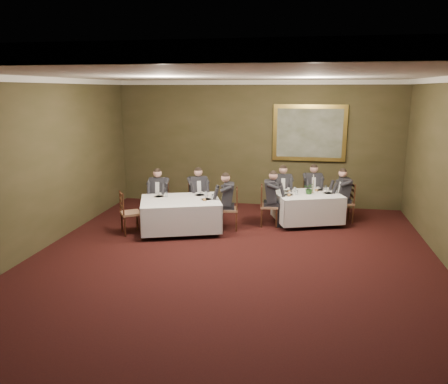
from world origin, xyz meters
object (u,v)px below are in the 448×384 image
(table_main, at_px, (307,206))
(table_second, at_px, (181,213))
(diner_main_backright, at_px, (312,195))
(diner_main_backleft, at_px, (282,197))
(diner_sec_backright, at_px, (198,200))
(chair_sec_backright, at_px, (198,208))
(chair_main_endleft, at_px, (268,214))
(diner_main_endright, at_px, (344,202))
(candlestick, at_px, (313,186))
(chair_main_backright, at_px, (312,204))
(chair_main_backleft, at_px, (282,205))
(diner_sec_backleft, at_px, (159,201))
(painting, at_px, (309,133))
(centerpiece, at_px, (310,188))
(diner_sec_endright, at_px, (229,208))
(diner_main_endleft, at_px, (269,205))
(chair_sec_backleft, at_px, (160,210))
(chair_sec_endright, at_px, (229,217))
(chair_sec_endleft, at_px, (131,222))
(chair_main_endright, at_px, (344,211))

(table_main, distance_m, table_second, 3.13)
(diner_main_backright, bearing_deg, diner_main_backleft, 9.62)
(diner_sec_backright, bearing_deg, chair_sec_backright, -90.00)
(chair_main_endleft, bearing_deg, table_second, -72.76)
(diner_main_endright, distance_m, candlestick, 0.93)
(chair_main_backright, bearing_deg, chair_main_backleft, 9.61)
(chair_main_backright, xyz_separation_m, chair_sec_backright, (-2.88, -0.99, 0.00))
(table_main, distance_m, diner_sec_backleft, 3.70)
(painting, bearing_deg, table_second, -136.84)
(diner_main_backright, xyz_separation_m, diner_sec_backright, (-2.88, -0.99, 0.00))
(diner_main_endright, xyz_separation_m, chair_sec_backright, (-3.67, -0.42, -0.23))
(table_main, xyz_separation_m, painting, (0.00, 1.59, 1.64))
(diner_sec_backright, height_order, centerpiece, diner_sec_backright)
(diner_sec_endright, distance_m, candlestick, 2.18)
(diner_main_endleft, xyz_separation_m, centerpiece, (0.95, 0.27, 0.40))
(chair_sec_backleft, distance_m, chair_sec_endright, 1.89)
(diner_sec_backleft, xyz_separation_m, candlestick, (3.80, 0.52, 0.43))
(chair_main_backright, distance_m, candlestick, 1.03)
(candlestick, distance_m, painting, 1.89)
(chair_main_endleft, bearing_deg, chair_sec_backright, -102.13)
(diner_main_backleft, bearing_deg, diner_main_backright, -172.49)
(chair_sec_backright, height_order, chair_sec_endright, same)
(diner_main_endleft, distance_m, chair_sec_backright, 1.87)
(diner_main_backleft, xyz_separation_m, diner_main_backright, (0.78, 0.28, 0.00))
(diner_main_backleft, height_order, diner_sec_backright, same)
(diner_main_backleft, height_order, chair_main_backright, diner_main_backleft)
(chair_main_endleft, xyz_separation_m, centerpiece, (0.97, 0.28, 0.63))
(chair_sec_endright, bearing_deg, chair_main_endleft, -71.85)
(diner_main_backright, distance_m, diner_main_endleft, 1.59)
(table_second, xyz_separation_m, diner_main_backleft, (2.26, 1.74, 0.06))
(diner_main_endleft, distance_m, diner_sec_backleft, 2.76)
(diner_main_backleft, distance_m, diner_sec_backright, 2.21)
(chair_sec_endleft, relative_size, centerpiece, 3.41)
(chair_main_backright, height_order, chair_main_endright, same)
(table_second, height_order, chair_main_backright, chair_main_backright)
(chair_main_backright, relative_size, diner_main_backright, 0.74)
(chair_sec_endleft, bearing_deg, diner_main_endright, 77.16)
(diner_sec_backleft, xyz_separation_m, diner_sec_endright, (1.84, -0.36, 0.00))
(chair_sec_backright, xyz_separation_m, painting, (2.75, 1.69, 1.81))
(diner_main_endleft, relative_size, diner_sec_backleft, 1.00)
(centerpiece, relative_size, painting, 0.15)
(chair_sec_endleft, bearing_deg, chair_sec_endright, 75.36)
(chair_main_backleft, xyz_separation_m, chair_sec_backleft, (-3.02, -1.02, 0.00))
(diner_main_backright, distance_m, centerpiece, 1.01)
(diner_main_backleft, height_order, diner_sec_endright, same)
(diner_main_backright, relative_size, diner_main_endleft, 1.00)
(diner_sec_endright, relative_size, painting, 0.68)
(diner_main_backleft, xyz_separation_m, painting, (0.65, 0.99, 1.58))
(chair_sec_backright, xyz_separation_m, diner_sec_backright, (0.01, -0.01, 0.23))
(table_main, relative_size, diner_main_endright, 1.39)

